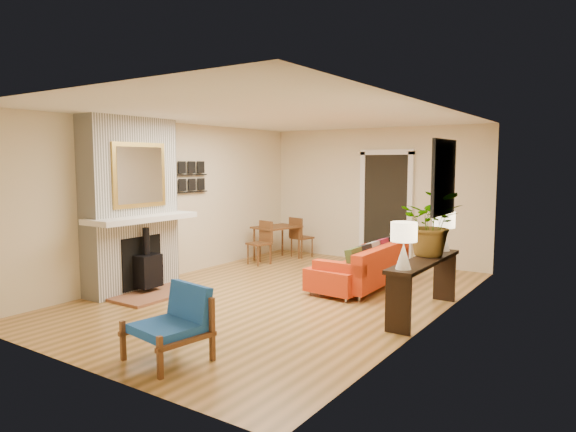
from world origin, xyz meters
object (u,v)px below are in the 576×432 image
sofa (368,267)px  dining_table (279,233)px  lamp_far (444,226)px  lamp_near (404,240)px  houseplant (432,223)px  console_table (424,271)px  ottoman (339,279)px  blue_chair (176,319)px

sofa → dining_table: 2.67m
lamp_far → lamp_near: bearing=-90.0°
houseplant → dining_table: bearing=154.5°
console_table → lamp_far: lamp_far is taller
houseplant → sofa: bearing=151.0°
sofa → houseplant: bearing=-29.0°
console_table → houseplant: (-0.01, 0.28, 0.57)m
ottoman → lamp_far: 1.67m
sofa → houseplant: 1.62m
dining_table → lamp_near: 4.60m
blue_chair → lamp_far: size_ratio=1.46×
ottoman → dining_table: (-2.26, 1.68, 0.31)m
sofa → houseplant: size_ratio=2.19×
console_table → lamp_far: (0.00, 0.75, 0.49)m
console_table → lamp_near: (0.00, -0.73, 0.49)m
lamp_near → lamp_far: 1.47m
sofa → console_table: sofa is taller
console_table → sofa: bearing=142.0°
ottoman → houseplant: bearing=-2.5°
dining_table → lamp_far: bearing=-19.2°
ottoman → houseplant: 1.66m
lamp_far → ottoman: bearing=-163.7°
dining_table → ottoman: bearing=-36.6°
dining_table → sofa: bearing=-23.7°
sofa → ottoman: size_ratio=2.22×
console_table → lamp_near: lamp_near is taller
sofa → dining_table: size_ratio=1.19×
blue_chair → console_table: size_ratio=0.43×
sofa → dining_table: bearing=156.3°
console_table → houseplant: 0.64m
sofa → lamp_far: bearing=-9.6°
ottoman → blue_chair: bearing=-93.0°
blue_chair → dining_table: bearing=113.7°
blue_chair → lamp_near: size_ratio=1.46×
lamp_near → houseplant: 1.01m
lamp_near → lamp_far: size_ratio=1.00×
lamp_near → houseplant: houseplant is taller
houseplant → blue_chair: bearing=-116.9°
dining_table → lamp_near: bearing=-36.9°
dining_table → console_table: (3.66, -2.02, 0.04)m
ottoman → houseplant: size_ratio=0.99×
dining_table → houseplant: houseplant is taller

